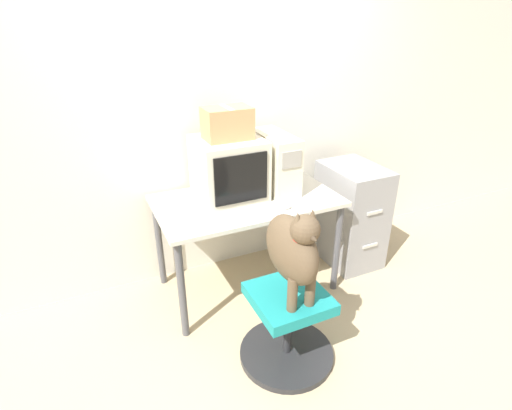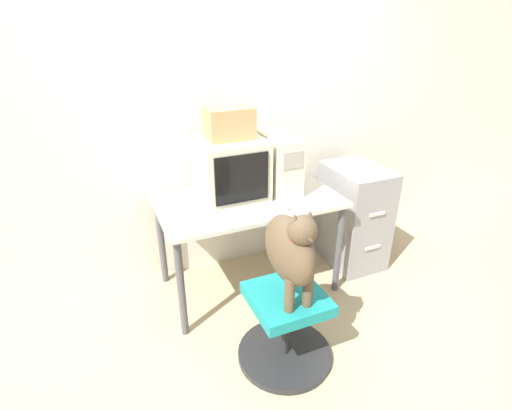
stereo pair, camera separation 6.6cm
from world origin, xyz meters
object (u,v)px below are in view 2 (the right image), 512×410
(pc_tower, at_px, (277,162))
(filing_cabinet, at_px, (353,216))
(dog, at_px, (291,249))
(office_chair, at_px, (286,328))
(cardboard_box, at_px, (229,123))
(keyboard, at_px, (248,214))
(crt_monitor, at_px, (231,168))

(pc_tower, xyz_separation_m, filing_cabinet, (0.68, -0.10, -0.54))
(pc_tower, height_order, dog, pc_tower)
(filing_cabinet, bearing_deg, dog, -142.39)
(office_chair, relative_size, filing_cabinet, 0.69)
(cardboard_box, bearing_deg, keyboard, -92.42)
(keyboard, distance_m, office_chair, 0.75)
(pc_tower, bearing_deg, keyboard, -137.69)
(dog, xyz_separation_m, filing_cabinet, (1.02, 0.78, -0.38))
(office_chair, distance_m, dog, 0.58)
(cardboard_box, bearing_deg, filing_cabinet, -5.96)
(keyboard, distance_m, dog, 0.54)
(office_chair, relative_size, cardboard_box, 1.86)
(pc_tower, relative_size, office_chair, 0.83)
(filing_cabinet, distance_m, cardboard_box, 1.35)
(keyboard, bearing_deg, crt_monitor, 87.55)
(dog, height_order, filing_cabinet, dog)
(pc_tower, xyz_separation_m, dog, (-0.34, -0.88, -0.16))
(office_chair, height_order, cardboard_box, cardboard_box)
(crt_monitor, bearing_deg, office_chair, -88.77)
(office_chair, height_order, filing_cabinet, filing_cabinet)
(office_chair, bearing_deg, dog, -90.00)
(filing_cabinet, xyz_separation_m, cardboard_box, (-1.04, 0.11, 0.86))
(keyboard, relative_size, filing_cabinet, 0.53)
(filing_cabinet, bearing_deg, pc_tower, 171.75)
(office_chair, bearing_deg, keyboard, 93.71)
(keyboard, height_order, filing_cabinet, filing_cabinet)
(dog, bearing_deg, cardboard_box, 91.20)
(filing_cabinet, bearing_deg, keyboard, -166.90)
(cardboard_box, bearing_deg, pc_tower, -1.64)
(crt_monitor, relative_size, filing_cabinet, 0.54)
(keyboard, bearing_deg, pc_tower, 42.31)
(dog, bearing_deg, keyboard, 93.56)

